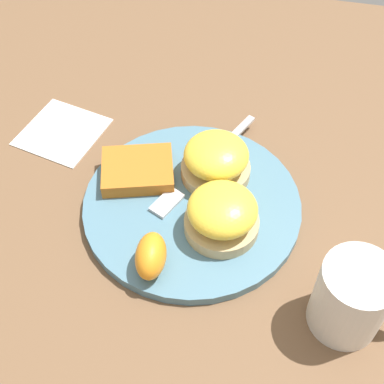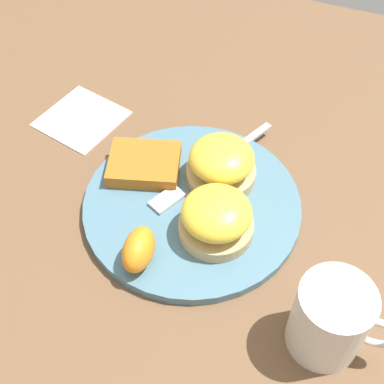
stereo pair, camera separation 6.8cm
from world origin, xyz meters
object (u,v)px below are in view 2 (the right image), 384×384
Objects in this scene: sandwich_benedict_right at (221,163)px; hashbrown_patty at (144,164)px; sandwich_benedict_left at (216,218)px; orange_wedge at (139,249)px; cup at (331,320)px; fork at (207,170)px.

sandwich_benedict_right is 0.11m from hashbrown_patty.
sandwich_benedict_right is at bearing 105.72° from sandwich_benedict_left.
orange_wedge is at bearing -67.30° from hashbrown_patty.
cup reaches higher than sandwich_benedict_left.
hashbrown_patty is 0.45× the size of fork.
hashbrown_patty is at bearing -167.37° from sandwich_benedict_right.
sandwich_benedict_left is 0.84× the size of cup.
cup is (0.18, -0.17, 0.01)m from sandwich_benedict_right.
sandwich_benedict_left is at bearing 151.86° from cup.
sandwich_benedict_left is 0.18m from cup.
hashbrown_patty is at bearing 153.60° from sandwich_benedict_left.
cup reaches higher than hashbrown_patty.
hashbrown_patty is at bearing 152.63° from cup.
orange_wedge is (-0.05, -0.16, -0.01)m from sandwich_benedict_right.
fork is at bearing 81.31° from orange_wedge.
sandwich_benedict_left is 0.10m from fork.
sandwich_benedict_left is 0.10m from orange_wedge.
sandwich_benedict_left is at bearing 45.73° from orange_wedge.
fork is (0.08, 0.03, -0.01)m from hashbrown_patty.
sandwich_benedict_left and sandwich_benedict_right have the same top height.
fork is at bearing 116.78° from sandwich_benedict_left.
cup reaches higher than fork.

